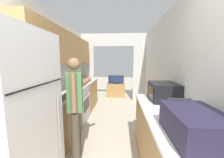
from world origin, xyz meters
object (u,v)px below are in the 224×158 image
Objects in this scene: person at (75,107)px; microwave at (163,91)px; range_oven at (74,104)px; tv_cabinet at (116,90)px; refrigerator at (8,124)px; suitcase at (194,125)px; television at (116,80)px; knife at (82,83)px.

person is 2.94× the size of microwave.
tv_cabinet is (0.95, 2.47, -0.17)m from range_oven.
refrigerator is 1.77× the size of range_oven.
suitcase is 0.97× the size of television.
suitcase is (1.28, -0.84, 0.18)m from person.
microwave is at bearing -75.61° from television.
microwave reaches higher than range_oven.
refrigerator is 4.57m from television.
television is (0.48, 3.74, -0.10)m from person.
knife is at bearing -115.88° from television.
microwave is 0.83× the size of television.
refrigerator reaches higher than range_oven.
suitcase is 0.81× the size of tv_cabinet.
television is 2.09× the size of knife.
suitcase is at bearing -80.10° from tv_cabinet.
person is at bearing 60.49° from refrigerator.
person is 2.53× the size of suitcase.
refrigerator is at bearing -101.31° from television.
knife is at bearing 90.37° from refrigerator.
range_oven is 1.45m from person.
television is (0.95, 2.43, 0.29)m from range_oven.
refrigerator is 3.41× the size of microwave.
suitcase is at bearing -94.70° from knife.
refrigerator reaches higher than person.
range_oven is at bearing -111.48° from television.
refrigerator is 0.86m from person.
television is (-0.81, 4.58, -0.27)m from suitcase.
suitcase is 1.16× the size of microwave.
person is 1.54m from suitcase.
range_oven is 1.61× the size of television.
refrigerator reaches higher than microwave.
suitcase is at bearing -135.49° from person.
television is at bearing 104.39° from microwave.
television is 2.10m from knife.
microwave is at bearing -78.38° from knife.
microwave reaches higher than tv_cabinet.
knife is (-0.91, -1.92, 0.61)m from tv_cabinet.
suitcase is 2.03× the size of knife.
knife is (-0.91, -1.88, 0.16)m from television.
television is at bearing 99.99° from suitcase.
suitcase is at bearing -50.69° from range_oven.
television is (0.90, 4.48, -0.17)m from refrigerator.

